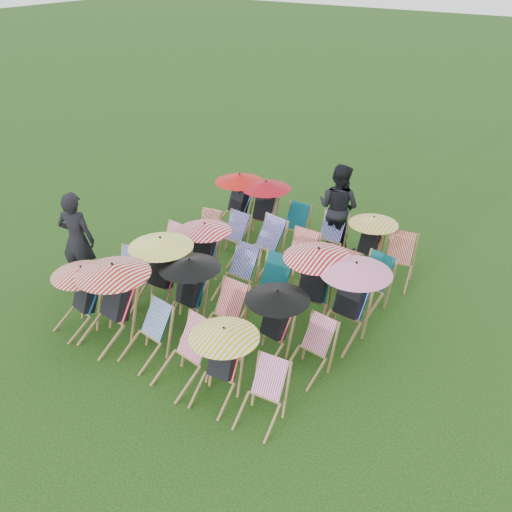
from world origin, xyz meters
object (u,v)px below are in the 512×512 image
Objects in this scene: deckchair_0 at (79,297)px; person_rear at (338,208)px; deckchair_5 at (262,396)px; person_left at (77,240)px; deckchair_29 at (397,261)px.

deckchair_0 is 5.62m from person_rear.
deckchair_5 is 5.08m from person_left.
deckchair_29 is at bearing 83.46° from deckchair_5.
deckchair_29 is at bearing 163.13° from person_rear.
deckchair_5 is at bearing 9.92° from deckchair_0.
deckchair_0 is at bearing 174.02° from deckchair_5.
person_rear is at bearing -149.07° from person_left.
deckchair_5 is at bearing 148.61° from person_left.
person_left is (-4.94, 1.05, 0.54)m from deckchair_5.
person_left reaches higher than deckchair_5.
person_left is (-1.15, 0.99, 0.33)m from deckchair_0.
person_left reaches higher than deckchair_0.
person_rear is at bearing 150.44° from deckchair_29.
deckchair_29 is 1.80m from person_rear.
deckchair_29 is (3.91, 4.54, -0.17)m from deckchair_0.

